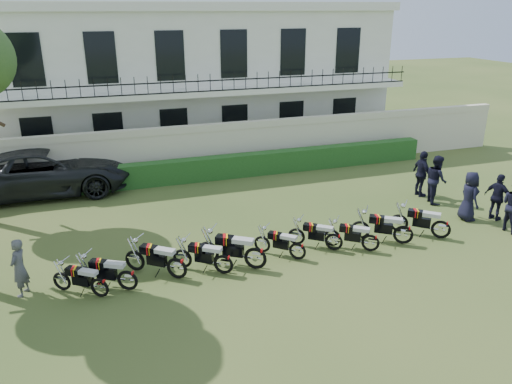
{
  "coord_description": "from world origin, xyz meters",
  "views": [
    {
      "loc": [
        -5.22,
        -13.28,
        7.19
      ],
      "look_at": [
        0.14,
        2.69,
        0.91
      ],
      "focal_mm": 35.0,
      "sensor_mm": 36.0,
      "label": 1
    }
  ],
  "objects_px": {
    "motorcycle_1": "(127,276)",
    "motorcycle_5": "(298,247)",
    "motorcycle_2": "(177,263)",
    "inspector": "(19,268)",
    "motorcycle_7": "(371,239)",
    "motorcycle_0": "(99,283)",
    "motorcycle_9": "(441,225)",
    "motorcycle_4": "(255,253)",
    "motorcycle_8": "(404,230)",
    "motorcycle_3": "(223,260)",
    "suv": "(44,171)",
    "officer_2": "(498,197)",
    "motorcycle_6": "(334,238)",
    "officer_5": "(422,174)",
    "officer_3": "(469,196)",
    "officer_4": "(436,179)"
  },
  "relations": [
    {
      "from": "motorcycle_8",
      "to": "officer_5",
      "type": "distance_m",
      "value": 4.82
    },
    {
      "from": "motorcycle_2",
      "to": "inspector",
      "type": "relative_size",
      "value": 1.01
    },
    {
      "from": "motorcycle_4",
      "to": "motorcycle_1",
      "type": "bearing_deg",
      "value": 124.28
    },
    {
      "from": "motorcycle_4",
      "to": "officer_4",
      "type": "distance_m",
      "value": 8.79
    },
    {
      "from": "motorcycle_3",
      "to": "motorcycle_7",
      "type": "distance_m",
      "value": 4.69
    },
    {
      "from": "motorcycle_1",
      "to": "inspector",
      "type": "distance_m",
      "value": 2.78
    },
    {
      "from": "motorcycle_1",
      "to": "motorcycle_7",
      "type": "bearing_deg",
      "value": -60.87
    },
    {
      "from": "motorcycle_5",
      "to": "suv",
      "type": "relative_size",
      "value": 0.19
    },
    {
      "from": "motorcycle_8",
      "to": "motorcycle_9",
      "type": "relative_size",
      "value": 1.09
    },
    {
      "from": "motorcycle_0",
      "to": "motorcycle_8",
      "type": "bearing_deg",
      "value": -53.98
    },
    {
      "from": "suv",
      "to": "officer_4",
      "type": "bearing_deg",
      "value": -111.97
    },
    {
      "from": "suv",
      "to": "inspector",
      "type": "height_order",
      "value": "suv"
    },
    {
      "from": "motorcycle_1",
      "to": "officer_5",
      "type": "bearing_deg",
      "value": -43.31
    },
    {
      "from": "motorcycle_1",
      "to": "motorcycle_7",
      "type": "distance_m",
      "value": 7.36
    },
    {
      "from": "officer_3",
      "to": "officer_5",
      "type": "relative_size",
      "value": 0.96
    },
    {
      "from": "motorcycle_3",
      "to": "motorcycle_5",
      "type": "distance_m",
      "value": 2.34
    },
    {
      "from": "motorcycle_3",
      "to": "inspector",
      "type": "xyz_separation_m",
      "value": [
        -5.32,
        0.68,
        0.34
      ]
    },
    {
      "from": "motorcycle_1",
      "to": "motorcycle_6",
      "type": "bearing_deg",
      "value": -57.08
    },
    {
      "from": "motorcycle_8",
      "to": "officer_4",
      "type": "distance_m",
      "value": 4.36
    },
    {
      "from": "motorcycle_7",
      "to": "motorcycle_1",
      "type": "bearing_deg",
      "value": 126.11
    },
    {
      "from": "inspector",
      "to": "officer_3",
      "type": "bearing_deg",
      "value": 115.15
    },
    {
      "from": "motorcycle_1",
      "to": "officer_5",
      "type": "height_order",
      "value": "officer_5"
    },
    {
      "from": "motorcycle_1",
      "to": "motorcycle_4",
      "type": "relative_size",
      "value": 0.91
    },
    {
      "from": "motorcycle_0",
      "to": "motorcycle_6",
      "type": "relative_size",
      "value": 0.99
    },
    {
      "from": "motorcycle_4",
      "to": "motorcycle_7",
      "type": "xyz_separation_m",
      "value": [
        3.74,
        -0.07,
        -0.09
      ]
    },
    {
      "from": "motorcycle_0",
      "to": "officer_5",
      "type": "xyz_separation_m",
      "value": [
        12.54,
        3.72,
        0.51
      ]
    },
    {
      "from": "inspector",
      "to": "officer_2",
      "type": "height_order",
      "value": "officer_2"
    },
    {
      "from": "motorcycle_6",
      "to": "officer_2",
      "type": "relative_size",
      "value": 0.85
    },
    {
      "from": "motorcycle_6",
      "to": "inspector",
      "type": "distance_m",
      "value": 8.99
    },
    {
      "from": "motorcycle_2",
      "to": "motorcycle_7",
      "type": "relative_size",
      "value": 1.1
    },
    {
      "from": "inspector",
      "to": "officer_2",
      "type": "relative_size",
      "value": 0.94
    },
    {
      "from": "motorcycle_2",
      "to": "officer_2",
      "type": "height_order",
      "value": "officer_2"
    },
    {
      "from": "inspector",
      "to": "motorcycle_5",
      "type": "bearing_deg",
      "value": 109.67
    },
    {
      "from": "motorcycle_7",
      "to": "officer_3",
      "type": "xyz_separation_m",
      "value": [
        4.6,
        1.13,
        0.45
      ]
    },
    {
      "from": "motorcycle_1",
      "to": "motorcycle_0",
      "type": "bearing_deg",
      "value": 127.54
    },
    {
      "from": "motorcycle_1",
      "to": "motorcycle_5",
      "type": "bearing_deg",
      "value": -58.51
    },
    {
      "from": "motorcycle_8",
      "to": "suv",
      "type": "xyz_separation_m",
      "value": [
        -11.08,
        8.71,
        0.44
      ]
    },
    {
      "from": "motorcycle_1",
      "to": "officer_4",
      "type": "relative_size",
      "value": 0.87
    },
    {
      "from": "officer_4",
      "to": "motorcycle_1",
      "type": "bearing_deg",
      "value": 120.74
    },
    {
      "from": "motorcycle_0",
      "to": "motorcycle_9",
      "type": "relative_size",
      "value": 0.93
    },
    {
      "from": "motorcycle_7",
      "to": "motorcycle_8",
      "type": "bearing_deg",
      "value": -48.03
    },
    {
      "from": "suv",
      "to": "motorcycle_0",
      "type": "bearing_deg",
      "value": -168.51
    },
    {
      "from": "motorcycle_1",
      "to": "motorcycle_2",
      "type": "xyz_separation_m",
      "value": [
        1.36,
        0.19,
        0.03
      ]
    },
    {
      "from": "motorcycle_6",
      "to": "motorcycle_2",
      "type": "bearing_deg",
      "value": 129.46
    },
    {
      "from": "motorcycle_3",
      "to": "motorcycle_7",
      "type": "relative_size",
      "value": 1.07
    },
    {
      "from": "motorcycle_6",
      "to": "suv",
      "type": "bearing_deg",
      "value": 83.79
    },
    {
      "from": "motorcycle_1",
      "to": "motorcycle_3",
      "type": "xyz_separation_m",
      "value": [
        2.66,
        0.04,
        0.0
      ]
    },
    {
      "from": "motorcycle_0",
      "to": "motorcycle_9",
      "type": "height_order",
      "value": "motorcycle_9"
    },
    {
      "from": "inspector",
      "to": "officer_3",
      "type": "xyz_separation_m",
      "value": [
        14.62,
        0.35,
        0.1
      ]
    },
    {
      "from": "officer_2",
      "to": "officer_3",
      "type": "height_order",
      "value": "officer_3"
    }
  ]
}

